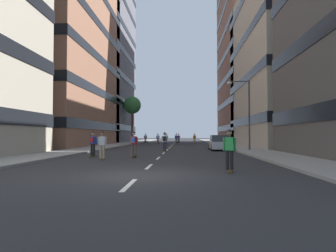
{
  "coord_description": "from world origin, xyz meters",
  "views": [
    {
      "loc": [
        1.68,
        -10.6,
        1.54
      ],
      "look_at": [
        0.0,
        19.62,
        2.49
      ],
      "focal_mm": 30.02,
      "sensor_mm": 36.0,
      "label": 1
    }
  ],
  "objects": [
    {
      "name": "lane_markings",
      "position": [
        0.0,
        33.0,
        0.0
      ],
      "size": [
        0.16,
        72.2,
        0.01
      ],
      "color": "silver",
      "rests_on": "ground_plane"
    },
    {
      "name": "skater_6",
      "position": [
        0.46,
        36.89,
        0.98
      ],
      "size": [
        0.55,
        0.92,
        1.78
      ],
      "color": "brown",
      "rests_on": "ground_plane"
    },
    {
      "name": "building_right_far",
      "position": [
        18.62,
        46.2,
        19.07
      ],
      "size": [
        17.73,
        21.92,
        37.95
      ],
      "color": "brown",
      "rests_on": "ground_plane"
    },
    {
      "name": "skater_4",
      "position": [
        -0.02,
        14.4,
        1.02
      ],
      "size": [
        0.55,
        0.92,
        1.78
      ],
      "color": "brown",
      "rests_on": "ground_plane"
    },
    {
      "name": "sidewalk_right",
      "position": [
        8.12,
        35.35,
        0.07
      ],
      "size": [
        3.4,
        86.41,
        0.14
      ],
      "primitive_type": "cube",
      "color": "gray",
      "rests_on": "ground_plane"
    },
    {
      "name": "skater_8",
      "position": [
        -1.72,
        8.4,
        1.02
      ],
      "size": [
        0.56,
        0.92,
        1.78
      ],
      "color": "brown",
      "rests_on": "ground_plane"
    },
    {
      "name": "skater_9",
      "position": [
        -1.13,
        34.88,
        1.02
      ],
      "size": [
        0.56,
        0.92,
        1.78
      ],
      "color": "brown",
      "rests_on": "ground_plane"
    },
    {
      "name": "building_left_mid",
      "position": [
        -18.62,
        27.63,
        16.31
      ],
      "size": [
        17.73,
        22.86,
        32.43
      ],
      "color": "#9E6B51",
      "rests_on": "ground_plane"
    },
    {
      "name": "sidewalk_left",
      "position": [
        -8.12,
        35.35,
        0.07
      ],
      "size": [
        3.4,
        86.41,
        0.14
      ],
      "primitive_type": "cube",
      "color": "gray",
      "rests_on": "ground_plane"
    },
    {
      "name": "skater_0",
      "position": [
        3.58,
        38.47,
        0.98
      ],
      "size": [
        0.57,
        0.92,
        1.78
      ],
      "color": "brown",
      "rests_on": "ground_plane"
    },
    {
      "name": "street_tree_near",
      "position": [
        -8.12,
        42.43,
        7.13
      ],
      "size": [
        3.32,
        3.32,
        8.73
      ],
      "color": "#4C3823",
      "rests_on": "sidewalk_left"
    },
    {
      "name": "ground_plane",
      "position": [
        0.0,
        31.42,
        0.0
      ],
      "size": [
        188.53,
        188.53,
        0.0
      ],
      "primitive_type": "plane",
      "color": "#28282B"
    },
    {
      "name": "building_right_mid",
      "position": [
        18.62,
        27.63,
        11.19
      ],
      "size": [
        17.73,
        21.28,
        22.19
      ],
      "color": "#B2A893",
      "rests_on": "ground_plane"
    },
    {
      "name": "skater_2",
      "position": [
        -3.41,
        6.69,
        0.98
      ],
      "size": [
        0.57,
        0.92,
        1.78
      ],
      "color": "brown",
      "rests_on": "ground_plane"
    },
    {
      "name": "skater_1",
      "position": [
        0.81,
        38.78,
        1.02
      ],
      "size": [
        0.56,
        0.92,
        1.78
      ],
      "color": "brown",
      "rests_on": "ground_plane"
    },
    {
      "name": "parked_car_near",
      "position": [
        5.22,
        17.82,
        0.7
      ],
      "size": [
        1.82,
        4.4,
        1.52
      ],
      "color": "#B2B7BF",
      "rests_on": "ground_plane"
    },
    {
      "name": "skater_7",
      "position": [
        -5.2,
        39.79,
        1.02
      ],
      "size": [
        0.56,
        0.92,
        1.78
      ],
      "color": "brown",
      "rests_on": "ground_plane"
    },
    {
      "name": "streetlamp_right",
      "position": [
        7.41,
        15.79,
        4.14
      ],
      "size": [
        2.13,
        0.3,
        6.5
      ],
      "color": "#3F3F44",
      "rests_on": "sidewalk_right"
    },
    {
      "name": "skater_10",
      "position": [
        -2.6,
        35.88,
        1.02
      ],
      "size": [
        0.54,
        0.91,
        1.78
      ],
      "color": "brown",
      "rests_on": "ground_plane"
    },
    {
      "name": "building_left_far",
      "position": [
        -18.62,
        46.2,
        17.36
      ],
      "size": [
        17.73,
        18.99,
        34.55
      ],
      "color": "slate",
      "rests_on": "ground_plane"
    },
    {
      "name": "skater_5",
      "position": [
        3.58,
        1.18,
        0.98
      ],
      "size": [
        0.56,
        0.92,
        1.78
      ],
      "color": "brown",
      "rests_on": "ground_plane"
    },
    {
      "name": "skater_3",
      "position": [
        -4.69,
        8.79,
        1.02
      ],
      "size": [
        0.54,
        0.91,
        1.78
      ],
      "color": "brown",
      "rests_on": "ground_plane"
    }
  ]
}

